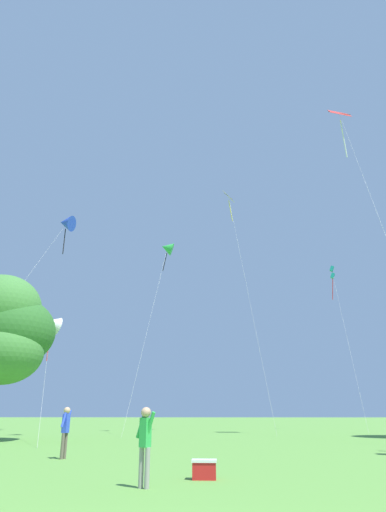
# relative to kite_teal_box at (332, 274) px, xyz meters

# --- Properties ---
(kite_teal_box) EXTENTS (0.80, 7.56, 16.40)m
(kite_teal_box) POSITION_rel_kite_teal_box_xyz_m (0.00, 0.00, 0.00)
(kite_teal_box) COLOR teal
(kite_teal_box) RESTS_ON ground_plane
(kite_red_high) EXTENTS (1.85, 12.51, 26.10)m
(kite_red_high) POSITION_rel_kite_teal_box_xyz_m (-1.70, -14.23, 8.40)
(kite_red_high) COLOR red
(kite_red_high) RESTS_ON ground_plane
(kite_green_small) EXTENTS (2.55, 7.99, 16.54)m
(kite_green_small) POSITION_rel_kite_teal_box_xyz_m (-16.84, -7.91, 0.32)
(kite_green_small) COLOR green
(kite_green_small) RESTS_ON ground_plane
(kite_blue_delta) EXTENTS (4.68, 12.82, 20.18)m
(kite_blue_delta) POSITION_rel_kite_teal_box_xyz_m (-27.12, -6.34, 3.76)
(kite_blue_delta) COLOR blue
(kite_blue_delta) RESTS_ON ground_plane
(kite_white_distant) EXTENTS (4.98, 11.34, 8.54)m
(kite_white_distant) POSITION_rel_kite_teal_box_xyz_m (-24.66, -13.87, -7.76)
(kite_white_distant) COLOR white
(kite_white_distant) RESTS_ON ground_plane
(kite_yellow_diamond) EXTENTS (3.17, 7.41, 22.36)m
(kite_yellow_diamond) POSITION_rel_kite_teal_box_xyz_m (-10.84, -6.63, 4.85)
(kite_yellow_diamond) COLOR yellow
(kite_yellow_diamond) RESTS_ON ground_plane
(person_foreground_watcher) EXTENTS (0.24, 0.55, 1.70)m
(person_foreground_watcher) POSITION_rel_kite_teal_box_xyz_m (-17.78, -29.27, -14.46)
(person_foreground_watcher) COLOR #665B4C
(person_foreground_watcher) RESTS_ON ground_plane
(person_in_blue_jacket) EXTENTS (0.48, 0.34, 1.62)m
(person_in_blue_jacket) POSITION_rel_kite_teal_box_xyz_m (-13.97, -35.48, -14.52)
(person_in_blue_jacket) COLOR gray
(person_in_blue_jacket) RESTS_ON ground_plane
(tree_right_cluster) EXTENTS (5.30, 5.46, 9.44)m
(tree_right_cluster) POSITION_rel_kite_teal_box_xyz_m (-24.91, -20.17, -9.37)
(tree_right_cluster) COLOR brown
(tree_right_cluster) RESTS_ON ground_plane
(picnic_cooler) EXTENTS (0.60, 0.40, 0.44)m
(picnic_cooler) POSITION_rel_kite_teal_box_xyz_m (-12.74, -34.05, -15.26)
(picnic_cooler) COLOR red
(picnic_cooler) RESTS_ON ground_plane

